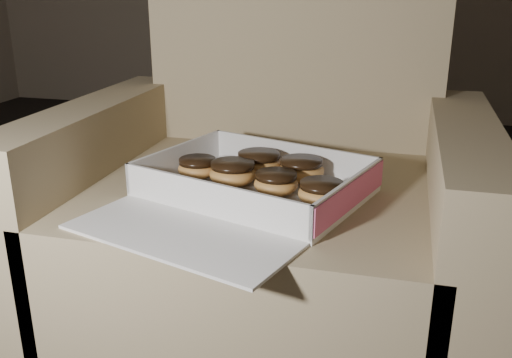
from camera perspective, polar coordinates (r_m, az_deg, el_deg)
name	(u,v)px	position (r m, az deg, el deg)	size (l,w,h in m)	color
floor	(166,345)	(1.29, -8.96, -16.12)	(4.50, 4.50, 0.00)	black
armchair	(269,225)	(1.17, 1.32, -4.60)	(0.82, 0.69, 0.86)	#907D5B
bakery_box	(246,194)	(0.98, -1.06, -1.51)	(0.47, 0.51, 0.06)	silver
donut_a	(233,173)	(1.03, -2.34, 0.64)	(0.08, 0.08, 0.04)	#CF9248
donut_b	(322,192)	(0.94, 6.57, -1.34)	(0.08, 0.08, 0.04)	#CF9248
donut_c	(276,183)	(0.98, 2.02, -0.36)	(0.08, 0.08, 0.04)	#CF9248
donut_d	(198,167)	(1.07, -5.86, 1.17)	(0.07, 0.07, 0.04)	#CF9248
donut_e	(301,169)	(1.05, 4.56, 0.98)	(0.08, 0.08, 0.04)	#CF9248
donut_f	(259,163)	(1.08, 0.30, 1.64)	(0.09, 0.09, 0.04)	#CF9248
crumb_a	(233,202)	(0.95, -2.33, -2.27)	(0.01, 0.01, 0.00)	black
crumb_b	(238,190)	(1.00, -1.84, -1.07)	(0.01, 0.01, 0.00)	black
crumb_c	(269,202)	(0.95, 1.28, -2.31)	(0.01, 0.01, 0.00)	black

